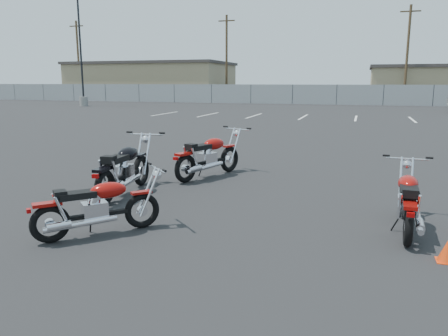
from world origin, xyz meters
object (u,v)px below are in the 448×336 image
(motorcycle_third_red, at_px, (97,207))
(motorcycle_rear_red, at_px, (408,202))
(motorcycle_front_red, at_px, (209,156))
(motorcycle_second_black, at_px, (124,169))

(motorcycle_third_red, distance_m, motorcycle_rear_red, 4.30)
(motorcycle_front_red, distance_m, motorcycle_second_black, 2.14)
(motorcycle_second_black, distance_m, motorcycle_third_red, 2.21)
(motorcycle_third_red, bearing_deg, motorcycle_second_black, 110.78)
(motorcycle_front_red, height_order, motorcycle_second_black, motorcycle_second_black)
(motorcycle_second_black, relative_size, motorcycle_rear_red, 1.14)
(motorcycle_third_red, height_order, motorcycle_rear_red, motorcycle_rear_red)
(motorcycle_second_black, height_order, motorcycle_third_red, motorcycle_second_black)
(motorcycle_front_red, distance_m, motorcycle_rear_red, 4.58)
(motorcycle_second_black, xyz_separation_m, motorcycle_rear_red, (4.82, -0.59, -0.06))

